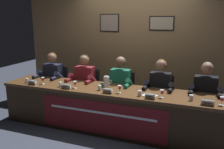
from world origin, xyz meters
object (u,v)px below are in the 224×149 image
(nameplate_right, at_px, (150,96))
(document_stack_right, at_px, (150,96))
(chair_right, at_px, (161,101))
(water_cup_right, at_px, (140,94))
(juice_glass_far_left, at_px, (43,79))
(nameplate_center, at_px, (107,91))
(chair_left, at_px, (88,92))
(panelist_center, at_px, (119,85))
(water_cup_center, at_px, (100,88))
(panelist_left, at_px, (83,81))
(water_pitcher_central, at_px, (106,82))
(chair_far_left, at_px, (57,88))
(panelist_far_left, at_px, (51,78))
(juice_glass_left, at_px, (75,83))
(water_cup_left, at_px, (61,85))
(nameplate_left, at_px, (66,86))
(nameplate_far_right, at_px, (208,103))
(conference_table, at_px, (109,104))
(nameplate_far_left, at_px, (32,82))
(juice_glass_center, at_px, (120,88))
(water_cup_far_left, at_px, (27,81))
(panelist_right, at_px, (159,89))
(juice_glass_right, at_px, (162,92))
(water_cup_far_right, at_px, (191,98))
(chair_far_right, at_px, (204,106))
(juice_glass_far_right, at_px, (222,99))
(chair_center, at_px, (122,96))
(panelist_far_right, at_px, (205,94))

(nameplate_right, xyz_separation_m, document_stack_right, (-0.03, 0.13, -0.03))
(chair_right, height_order, water_cup_right, chair_right)
(juice_glass_far_left, relative_size, nameplate_center, 0.78)
(chair_left, bearing_deg, panelist_center, -15.04)
(panelist_center, height_order, water_cup_center, panelist_center)
(panelist_left, distance_m, water_pitcher_central, 0.69)
(chair_far_left, bearing_deg, panelist_far_left, -90.00)
(juice_glass_left, relative_size, water_cup_left, 1.46)
(panelist_left, xyz_separation_m, nameplate_left, (0.00, -0.64, 0.07))
(nameplate_right, distance_m, nameplate_far_right, 0.80)
(conference_table, distance_m, nameplate_right, 0.79)
(water_cup_center, bearing_deg, water_cup_right, -4.76)
(panelist_left, height_order, water_pitcher_central, panelist_left)
(nameplate_far_left, xyz_separation_m, chair_left, (0.70, 0.84, -0.34))
(panelist_left, height_order, nameplate_center, panelist_left)
(juice_glass_center, relative_size, water_pitcher_central, 0.59)
(water_cup_far_left, height_order, water_cup_right, same)
(chair_far_left, distance_m, juice_glass_center, 1.87)
(chair_far_left, height_order, water_cup_center, chair_far_left)
(juice_glass_far_left, height_order, panelist_right, panelist_right)
(juice_glass_left, distance_m, nameplate_far_right, 2.13)
(juice_glass_far_left, relative_size, nameplate_left, 0.69)
(conference_table, relative_size, juice_glass_right, 32.30)
(chair_far_left, height_order, chair_right, same)
(juice_glass_center, bearing_deg, nameplate_far_right, -4.18)
(juice_glass_left, distance_m, water_cup_far_right, 1.90)
(chair_far_right, bearing_deg, juice_glass_far_right, -73.89)
(panelist_far_left, height_order, chair_center, panelist_far_left)
(water_cup_right, distance_m, chair_far_right, 1.26)
(panelist_far_right, bearing_deg, juice_glass_far_left, -169.16)
(chair_center, distance_m, chair_far_right, 1.48)
(chair_center, bearing_deg, water_cup_far_right, -28.46)
(water_cup_left, bearing_deg, panelist_far_right, 13.62)
(chair_right, distance_m, juice_glass_right, 0.84)
(water_cup_center, bearing_deg, panelist_left, 138.50)
(water_cup_center, bearing_deg, water_cup_left, -175.07)
(water_cup_right, bearing_deg, conference_table, 170.51)
(water_cup_center, height_order, water_cup_right, same)
(panelist_right, bearing_deg, juice_glass_far_right, -30.14)
(chair_left, xyz_separation_m, chair_center, (0.74, 0.00, 0.00))
(nameplate_center, bearing_deg, document_stack_right, 9.58)
(juice_glass_center, relative_size, water_cup_center, 1.46)
(chair_far_left, relative_size, water_cup_center, 10.55)
(water_cup_far_right, distance_m, document_stack_right, 0.61)
(nameplate_center, xyz_separation_m, nameplate_far_right, (1.50, -0.01, 0.00))
(nameplate_center, bearing_deg, juice_glass_far_right, 2.31)
(water_cup_right, bearing_deg, nameplate_far_right, -3.65)
(panelist_far_left, height_order, panelist_left, same)
(water_cup_left, relative_size, document_stack_right, 0.35)
(chair_far_right, bearing_deg, chair_center, 180.00)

